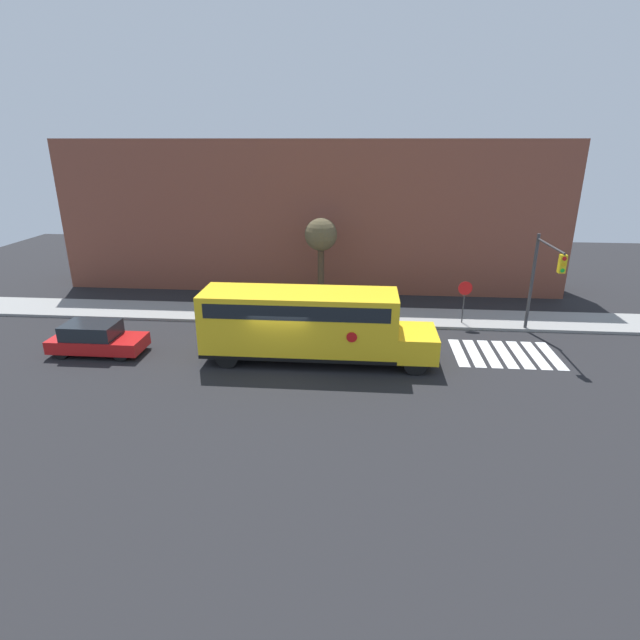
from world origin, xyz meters
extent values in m
plane|color=black|center=(0.00, 0.00, 0.00)|extent=(60.00, 60.00, 0.00)
cube|color=gray|center=(0.00, 6.50, 0.07)|extent=(44.00, 3.00, 0.15)
cube|color=brown|center=(0.00, 13.00, 4.72)|extent=(32.00, 4.00, 9.44)
cube|color=white|center=(8.05, 2.00, 0.00)|extent=(0.50, 3.20, 0.01)
cube|color=white|center=(8.75, 2.00, 0.00)|extent=(0.50, 3.20, 0.01)
cube|color=white|center=(9.45, 2.00, 0.00)|extent=(0.50, 3.20, 0.01)
cube|color=white|center=(10.15, 2.00, 0.00)|extent=(0.50, 3.20, 0.01)
cube|color=white|center=(10.85, 2.00, 0.00)|extent=(0.50, 3.20, 0.01)
cube|color=white|center=(11.55, 2.00, 0.00)|extent=(0.50, 3.20, 0.01)
cube|color=white|center=(12.25, 2.00, 0.00)|extent=(0.50, 3.20, 0.01)
cube|color=yellow|center=(0.74, 0.57, 1.82)|extent=(8.52, 2.50, 2.74)
cube|color=yellow|center=(5.87, 0.57, 1.00)|extent=(1.74, 2.50, 1.11)
cube|color=black|center=(0.74, 0.57, 0.53)|extent=(8.52, 2.54, 0.16)
cube|color=black|center=(0.74, 0.57, 2.64)|extent=(7.84, 2.53, 0.64)
cylinder|color=red|center=(3.08, -0.72, 1.68)|extent=(0.44, 0.02, 0.44)
cylinder|color=black|center=(5.78, 1.65, 0.50)|extent=(1.00, 0.30, 1.00)
cylinder|color=black|center=(5.78, -0.51, 0.50)|extent=(1.00, 0.30, 1.00)
cylinder|color=black|center=(-2.32, 1.65, 0.50)|extent=(1.00, 0.30, 1.00)
cylinder|color=black|center=(-2.32, -0.51, 0.50)|extent=(1.00, 0.30, 1.00)
cube|color=red|center=(-8.65, 0.51, 0.52)|extent=(4.24, 1.76, 0.59)
cube|color=#1E2328|center=(-8.90, 0.51, 1.15)|extent=(2.38, 1.62, 0.67)
cylinder|color=black|center=(-7.25, 1.27, 0.32)|extent=(0.64, 0.22, 0.64)
cylinder|color=black|center=(-7.25, -0.25, 0.32)|extent=(0.64, 0.22, 0.64)
cylinder|color=black|center=(-10.05, 1.27, 0.32)|extent=(0.64, 0.22, 0.64)
cylinder|color=black|center=(-10.05, -0.25, 0.32)|extent=(0.64, 0.22, 0.64)
cylinder|color=#38383A|center=(8.84, 5.76, 1.05)|extent=(0.07, 0.07, 2.11)
cylinder|color=red|center=(8.84, 5.71, 2.07)|extent=(0.73, 0.03, 0.73)
cylinder|color=#38383A|center=(12.00, 5.25, 2.53)|extent=(0.16, 0.16, 5.05)
cylinder|color=#38383A|center=(12.00, 3.51, 4.80)|extent=(0.10, 3.47, 0.10)
cube|color=yellow|center=(12.00, 1.88, 4.35)|extent=(0.28, 0.28, 0.80)
cylinder|color=red|center=(12.00, 1.73, 4.61)|extent=(0.18, 0.02, 0.18)
cylinder|color=#EAB214|center=(12.00, 1.73, 4.35)|extent=(0.18, 0.02, 0.18)
cylinder|color=green|center=(12.00, 1.73, 4.09)|extent=(0.18, 0.02, 0.18)
cylinder|color=#423323|center=(1.00, 8.83, 1.82)|extent=(0.38, 0.38, 3.64)
sphere|color=brown|center=(1.00, 8.83, 4.20)|extent=(1.89, 1.89, 1.89)
camera|label=1|loc=(3.39, -19.88, 9.39)|focal=28.00mm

